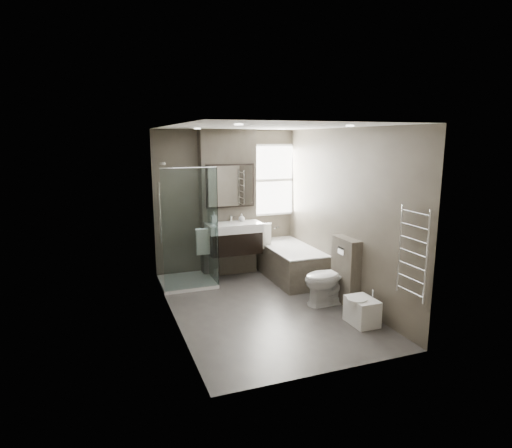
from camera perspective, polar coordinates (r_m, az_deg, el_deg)
name	(u,v)px	position (r m, az deg, el deg)	size (l,w,h in m)	color
room	(264,221)	(6.04, 1.12, 0.44)	(2.70, 3.90, 2.70)	#43403E
vanity_pier	(228,203)	(7.69, -3.76, 2.78)	(1.00, 0.25, 2.60)	#514B40
vanity	(234,238)	(7.47, -2.93, -1.84)	(0.95, 0.47, 0.66)	black
mirror_cabinet	(230,186)	(7.49, -3.43, 5.11)	(0.86, 0.08, 0.76)	black
towel_left	(203,242)	(7.31, -7.07, -2.37)	(0.24, 0.06, 0.44)	silver
towel_right	(264,237)	(7.64, 1.13, -1.69)	(0.24, 0.06, 0.44)	silver
shower_enclosure	(193,257)	(7.27, -8.39, -4.33)	(0.90, 0.90, 2.00)	white
bathtub	(290,261)	(7.61, 4.53, -4.92)	(0.75, 1.60, 0.57)	#514B40
window	(272,180)	(8.04, 2.17, 5.87)	(0.98, 0.06, 1.33)	white
toilet	(329,278)	(6.51, 9.77, -7.11)	(0.45, 0.79, 0.80)	white
cistern_box	(346,271)	(6.56, 11.85, -6.13)	(0.19, 0.55, 1.00)	#514B40
bidet	(362,311)	(5.99, 13.92, -11.14)	(0.39, 0.44, 0.46)	white
towel_radiator	(413,253)	(5.37, 20.18, -3.62)	(0.03, 0.49, 1.10)	silver
soap_bottle_a	(215,218)	(7.36, -5.55, 0.85)	(0.10, 0.10, 0.21)	white
soap_bottle_b	(242,218)	(7.54, -1.93, 0.86)	(0.11, 0.11, 0.14)	white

